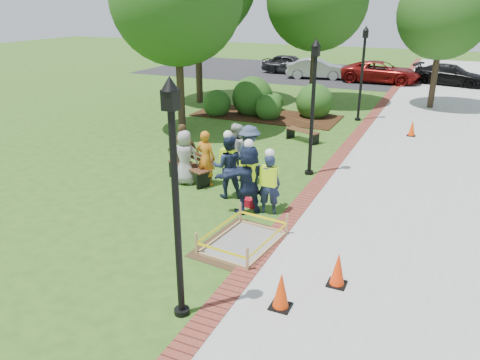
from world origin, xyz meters
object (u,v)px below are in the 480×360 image
at_px(cone_front, 281,291).
at_px(hivis_worker_c, 228,165).
at_px(wet_concrete_pad, 244,235).
at_px(hivis_worker_a, 249,177).
at_px(bench_near, 190,172).
at_px(lamp_near, 175,187).
at_px(hivis_worker_b, 269,182).

distance_m(cone_front, hivis_worker_c, 5.40).
bearing_deg(wet_concrete_pad, hivis_worker_a, 109.91).
height_order(hivis_worker_a, hivis_worker_c, hivis_worker_a).
height_order(wet_concrete_pad, bench_near, bench_near).
relative_size(cone_front, lamp_near, 0.18).
relative_size(bench_near, hivis_worker_b, 0.96).
bearing_deg(hivis_worker_c, cone_front, -53.93).
relative_size(lamp_near, hivis_worker_b, 2.37).
distance_m(lamp_near, hivis_worker_a, 4.77).
distance_m(wet_concrete_pad, cone_front, 2.50).
distance_m(bench_near, cone_front, 6.88).
bearing_deg(hivis_worker_b, cone_front, -65.66).
distance_m(wet_concrete_pad, bench_near, 4.40).
bearing_deg(wet_concrete_pad, hivis_worker_c, 122.74).
relative_size(bench_near, cone_front, 2.30).
height_order(bench_near, hivis_worker_a, hivis_worker_a).
bearing_deg(cone_front, hivis_worker_a, 121.58).
bearing_deg(hivis_worker_c, hivis_worker_b, -21.61).
distance_m(bench_near, lamp_near, 7.02).
xyz_separation_m(bench_near, hivis_worker_a, (2.57, -1.36, 0.71)).
height_order(wet_concrete_pad, hivis_worker_a, hivis_worker_a).
distance_m(cone_front, hivis_worker_b, 4.16).
height_order(cone_front, hivis_worker_a, hivis_worker_a).
bearing_deg(lamp_near, hivis_worker_b, 91.54).
bearing_deg(lamp_near, wet_concrete_pad, 90.55).
bearing_deg(bench_near, hivis_worker_b, -21.27).
distance_m(wet_concrete_pad, hivis_worker_b, 1.96).
distance_m(bench_near, hivis_worker_b, 3.36).
bearing_deg(cone_front, hivis_worker_b, 114.34).
height_order(cone_front, hivis_worker_c, hivis_worker_c).
bearing_deg(bench_near, hivis_worker_a, -27.87).
xyz_separation_m(cone_front, hivis_worker_a, (-2.21, 3.60, 0.63)).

